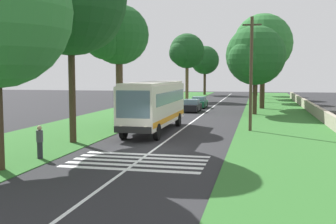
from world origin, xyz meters
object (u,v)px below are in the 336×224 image
roadside_tree_right_4 (254,57)px  roadside_tree_left_3 (117,37)px  roadside_tree_right_0 (262,45)px  utility_pole (251,72)px  roadside_tree_right_2 (261,52)px  roadside_tree_right_3 (256,57)px  pedestrian (40,142)px  coach_bus (154,103)px  roadside_tree_right_1 (261,56)px  trailing_car_1 (199,103)px  trailing_car_0 (192,106)px  roadside_tree_left_0 (186,52)px  roadside_tree_left_1 (70,3)px  roadside_tree_left_4 (204,61)px

roadside_tree_right_4 → roadside_tree_left_3: bearing=135.7°
roadside_tree_left_3 → roadside_tree_right_0: bearing=-31.7°
roadside_tree_right_0 → utility_pole: bearing=177.6°
roadside_tree_right_2 → roadside_tree_right_3: 19.89m
roadside_tree_right_2 → pedestrian: (-46.35, 11.11, -6.70)m
coach_bus → roadside_tree_right_4: size_ratio=1.19×
roadside_tree_right_3 → roadside_tree_right_1: bearing=-174.7°
coach_bus → trailing_car_1: (22.74, -0.23, -1.48)m
roadside_tree_left_3 → roadside_tree_right_2: roadside_tree_right_2 is taller
roadside_tree_left_3 → trailing_car_0: bearing=-17.7°
roadside_tree_right_1 → roadside_tree_right_3: (10.49, 0.98, 0.15)m
coach_bus → roadside_tree_left_0: (35.81, 3.75, 5.67)m
roadside_tree_left_1 → roadside_tree_right_4: size_ratio=1.32×
trailing_car_1 → pedestrian: pedestrian is taller
roadside_tree_left_4 → roadside_tree_right_0: size_ratio=0.86×
pedestrian → trailing_car_0: bearing=-6.8°
roadside_tree_left_0 → roadside_tree_right_3: 22.09m
coach_bus → pedestrian: 11.67m
trailing_car_0 → roadside_tree_left_3: size_ratio=0.42×
roadside_tree_right_2 → pedestrian: roadside_tree_right_2 is taller
roadside_tree_right_0 → trailing_car_0: bearing=128.1°
coach_bus → roadside_tree_right_2: bearing=-12.6°
roadside_tree_right_1 → utility_pole: (-42.83, 1.00, -3.02)m
roadside_tree_left_0 → roadside_tree_right_3: size_ratio=1.05×
roadside_tree_right_1 → roadside_tree_right_2: bearing=179.1°
trailing_car_0 → trailing_car_1: 5.66m
trailing_car_0 → roadside_tree_left_4: bearing=5.2°
roadside_tree_right_4 → trailing_car_0: bearing=74.5°
trailing_car_0 → roadside_tree_left_1: size_ratio=0.35×
roadside_tree_right_1 → roadside_tree_right_2: roadside_tree_right_1 is taller
roadside_tree_left_1 → roadside_tree_right_2: (41.00, -11.81, -1.12)m
pedestrian → roadside_tree_right_4: bearing=-21.4°
roadside_tree_right_0 → roadside_tree_left_1: bearing=157.8°
roadside_tree_left_3 → trailing_car_1: bearing=-12.9°
roadside_tree_left_4 → trailing_car_0: bearing=-174.8°
roadside_tree_left_1 → utility_pole: 13.97m
coach_bus → trailing_car_1: size_ratio=2.60×
roadside_tree_left_1 → pedestrian: bearing=-172.6°
roadside_tree_right_2 → pedestrian: size_ratio=6.18×
roadside_tree_left_3 → roadside_tree_left_0: bearing=-0.7°
coach_bus → roadside_tree_left_0: 36.45m
trailing_car_0 → roadside_tree_right_3: roadside_tree_right_3 is taller
roadside_tree_left_1 → roadside_tree_left_4: bearing=-0.5°
coach_bus → roadside_tree_left_4: bearing=3.4°
roadside_tree_left_3 → roadside_tree_right_3: roadside_tree_right_3 is taller
roadside_tree_right_0 → roadside_tree_right_4: bearing=174.1°
roadside_tree_left_0 → pedestrian: (-46.96, -0.53, -6.91)m
roadside_tree_right_4 → roadside_tree_left_1: bearing=152.2°
roadside_tree_right_3 → coach_bus: bearing=172.7°
roadside_tree_right_4 → roadside_tree_right_2: bearing=-2.2°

